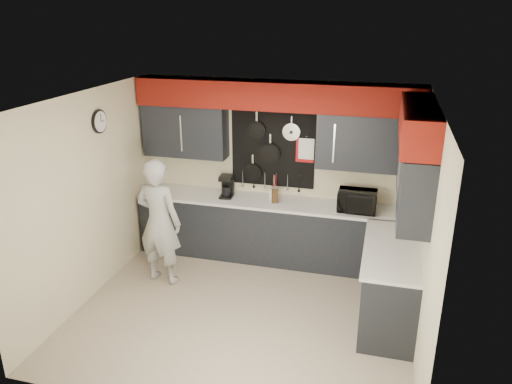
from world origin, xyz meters
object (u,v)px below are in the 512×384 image
(microwave, at_px, (357,201))
(person, at_px, (159,222))
(knife_block, at_px, (275,196))
(utensil_crock, at_px, (273,194))
(coffee_maker, at_px, (227,186))

(microwave, relative_size, person, 0.30)
(knife_block, bearing_deg, microwave, -19.12)
(knife_block, distance_m, utensil_crock, 0.11)
(microwave, distance_m, utensil_crock, 1.20)
(knife_block, height_order, utensil_crock, knife_block)
(utensil_crock, relative_size, person, 0.10)
(knife_block, bearing_deg, coffee_maker, 158.12)
(knife_block, relative_size, utensil_crock, 1.17)
(microwave, distance_m, person, 2.67)
(knife_block, bearing_deg, utensil_crock, 96.49)
(coffee_maker, bearing_deg, utensil_crock, -0.24)
(utensil_crock, distance_m, person, 1.67)
(microwave, bearing_deg, utensil_crock, 174.62)
(utensil_crock, bearing_deg, coffee_maker, -175.33)
(knife_block, xyz_separation_m, person, (-1.35, -0.94, -0.15))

